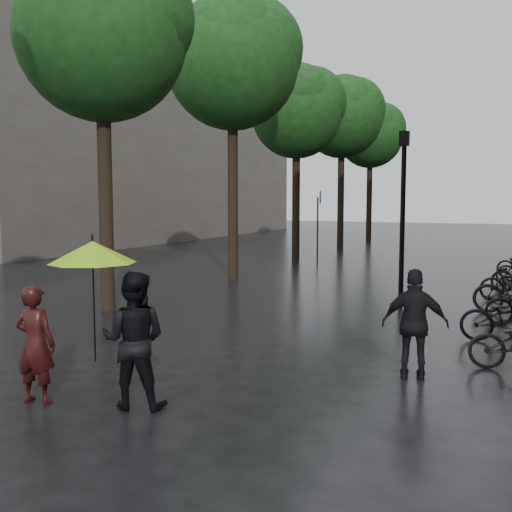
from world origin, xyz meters
The scene contains 8 objects.
bg_building centered at (-22.00, 28.00, 7.00)m, with size 16.00×30.00×14.00m, color #47423D.
street_trees centered at (-3.99, 15.91, 6.34)m, with size 4.33×34.03×8.91m.
person_burgundy centered at (-0.91, 1.58, 0.75)m, with size 0.55×0.36×1.51m, color black.
person_black centered at (0.31, 1.97, 0.85)m, with size 0.82×0.64×1.69m, color black.
lime_umbrella centered at (-0.22, 1.88, 1.91)m, with size 1.08×1.08×1.59m.
pedestrian_walking centered at (3.24, 4.61, 0.79)m, with size 0.93×0.39×1.58m, color black.
lamp_post centered at (1.93, 10.32, 2.50)m, with size 0.21×0.21×4.12m.
cycle_sign centered at (-2.88, 18.44, 1.90)m, with size 0.15×0.52×2.87m.
Camera 1 is at (4.67, -3.95, 2.58)m, focal length 42.00 mm.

